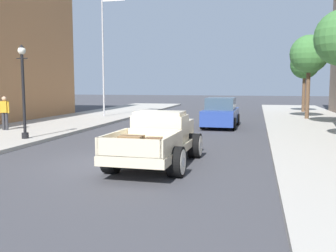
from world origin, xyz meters
The scene contains 8 objects.
ground_plane centered at (0.00, 0.00, 0.00)m, with size 140.00×140.00×0.00m, color #3D3D42.
hotrod_truck_cream centered at (1.12, 0.31, 0.75)m, with size 2.27×4.98×1.58m.
car_background_blue centered at (2.03, 10.52, 0.77)m, with size 1.93×4.33×1.65m.
pedestrian_sidewalk_left centered at (-8.06, 5.50, 1.09)m, with size 0.53×0.22×1.65m.
street_lamp_near centered at (-5.37, 3.11, 2.39)m, with size 0.50×0.32×3.85m.
flagpole centered at (-6.26, 14.18, 5.77)m, with size 1.74×0.16×9.16m.
street_tree_third centered at (7.19, 15.49, 4.30)m, with size 2.45×2.45×5.41m.
street_tree_farthest centered at (7.66, 21.84, 3.94)m, with size 2.29×2.29×4.97m.
Camera 1 is at (3.98, -10.74, 2.40)m, focal length 40.57 mm.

